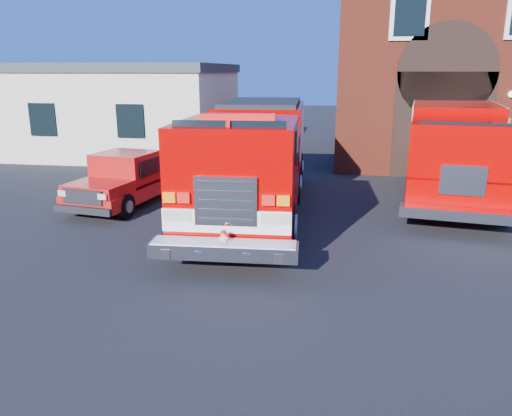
% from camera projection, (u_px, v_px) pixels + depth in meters
% --- Properties ---
extents(ground, '(100.00, 100.00, 0.00)m').
position_uv_depth(ground, '(264.00, 248.00, 11.78)').
color(ground, black).
rests_on(ground, ground).
extents(parking_stripe_mid, '(0.12, 3.00, 0.01)m').
position_uv_depth(parking_stripe_mid, '(504.00, 214.00, 14.57)').
color(parking_stripe_mid, '#E1BD0B').
rests_on(parking_stripe_mid, ground).
extents(parking_stripe_far, '(0.12, 3.00, 0.01)m').
position_uv_depth(parking_stripe_far, '(477.00, 190.00, 17.42)').
color(parking_stripe_far, '#E1BD0B').
rests_on(parking_stripe_far, ground).
extents(fire_station, '(15.20, 10.20, 8.45)m').
position_uv_depth(fire_station, '(506.00, 66.00, 22.55)').
color(fire_station, maroon).
rests_on(fire_station, ground).
extents(side_building, '(10.20, 8.20, 4.35)m').
position_uv_depth(side_building, '(125.00, 108.00, 24.95)').
color(side_building, beige).
rests_on(side_building, ground).
extents(fire_engine, '(3.30, 10.22, 3.11)m').
position_uv_depth(fire_engine, '(254.00, 157.00, 14.46)').
color(fire_engine, black).
rests_on(fire_engine, ground).
extents(pickup_truck, '(2.55, 5.20, 1.63)m').
position_uv_depth(pickup_truck, '(131.00, 179.00, 15.62)').
color(pickup_truck, black).
rests_on(pickup_truck, ground).
extents(secondary_truck, '(4.11, 9.43, 2.96)m').
position_uv_depth(secondary_truck, '(453.00, 147.00, 16.38)').
color(secondary_truck, black).
rests_on(secondary_truck, ground).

